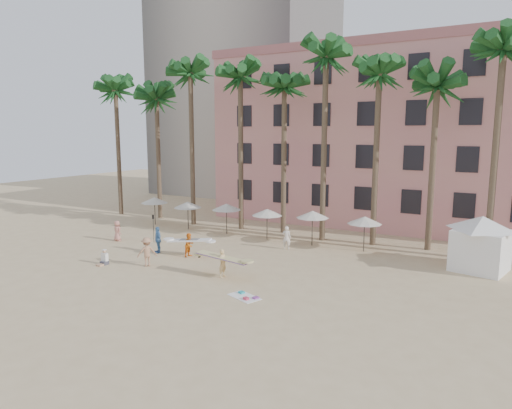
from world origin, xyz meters
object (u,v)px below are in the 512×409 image
at_px(carrier_yellow, 223,261).
at_px(cabana, 481,239).
at_px(pink_hotel, 407,139).
at_px(carrier_white, 189,244).

bearing_deg(carrier_yellow, cabana, 34.28).
bearing_deg(cabana, pink_hotel, 118.36).
height_order(carrier_yellow, carrier_white, carrier_yellow).
relative_size(carrier_yellow, carrier_white, 1.08).
bearing_deg(cabana, carrier_yellow, -145.72).
bearing_deg(carrier_yellow, carrier_white, 149.74).
bearing_deg(carrier_white, carrier_yellow, -30.26).
bearing_deg(cabana, carrier_white, -160.23).
bearing_deg(pink_hotel, carrier_white, -116.39).
relative_size(pink_hotel, carrier_yellow, 10.23).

